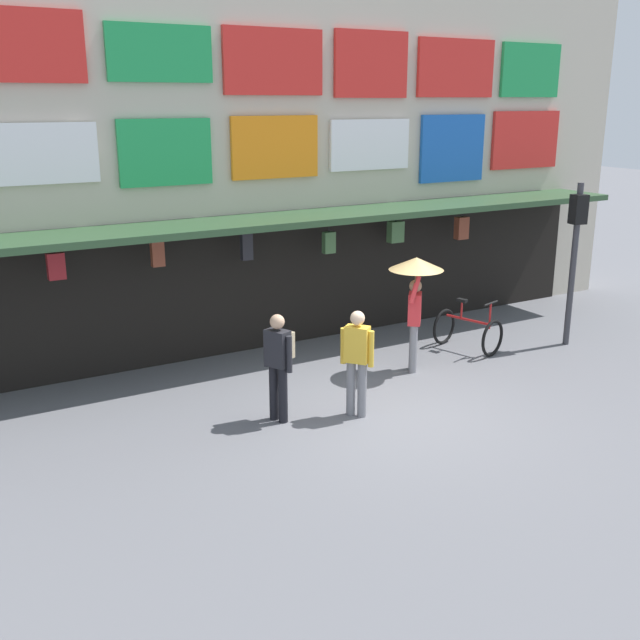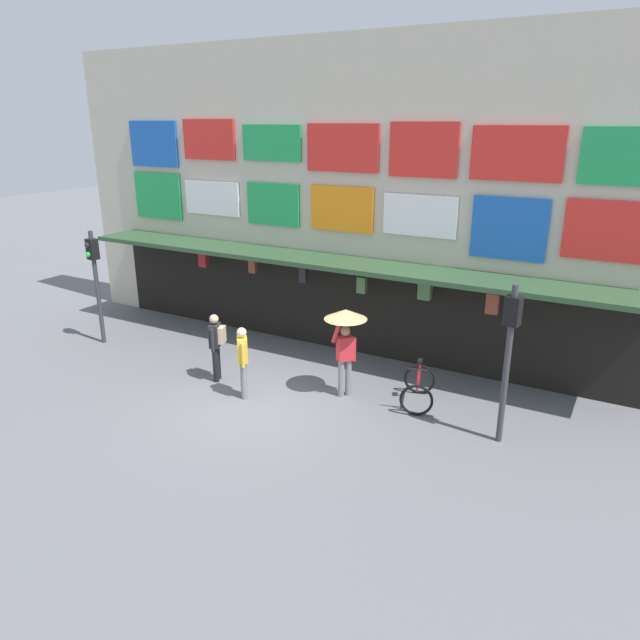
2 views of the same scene
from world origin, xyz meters
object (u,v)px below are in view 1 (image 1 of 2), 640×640
Objects in this scene: bicycle_parked at (468,331)px; pedestrian_with_umbrella at (416,282)px; pedestrian_in_black at (279,359)px; traffic_light_far at (575,238)px; pedestrian_in_red at (357,358)px.

pedestrian_with_umbrella is (-1.62, -0.40, 1.25)m from bicycle_parked.
pedestrian_with_umbrella reaches higher than pedestrian_in_black.
traffic_light_far reaches higher than pedestrian_with_umbrella.
traffic_light_far is 1.90× the size of pedestrian_in_black.
pedestrian_with_umbrella is 2.40m from pedestrian_in_red.
bicycle_parked is (-1.96, 0.70, -1.75)m from traffic_light_far.
pedestrian_with_umbrella is at bearing 31.04° from pedestrian_in_red.
bicycle_parked is at bearing 13.71° from pedestrian_in_black.
pedestrian_in_black is 1.19m from pedestrian_in_red.
pedestrian_with_umbrella is at bearing -166.17° from bicycle_parked.
traffic_light_far is at bearing 3.85° from pedestrian_in_black.
bicycle_parked is at bearing 13.83° from pedestrian_with_umbrella.
bicycle_parked is 0.78× the size of pedestrian_in_black.
traffic_light_far is 1.54× the size of pedestrian_with_umbrella.
pedestrian_in_black is (-6.65, -0.45, -1.16)m from traffic_light_far.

